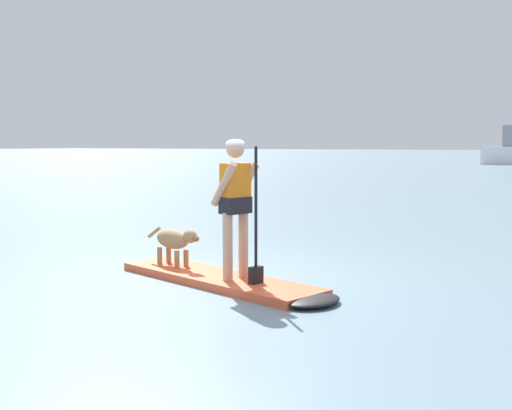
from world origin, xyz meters
name	(u,v)px	position (x,y,z in m)	size (l,w,h in m)	color
ground_plane	(218,283)	(0.00, 0.00, 0.00)	(400.00, 400.00, 0.00)	slate
paddleboard	(230,282)	(0.22, -0.06, 0.05)	(3.41, 1.66, 0.10)	#E55933
person_paddler	(236,199)	(0.33, -0.10, 1.08)	(0.67, 0.57, 1.70)	tan
dog	(175,240)	(-0.84, 0.25, 0.45)	(1.08, 0.41, 0.52)	#997A51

